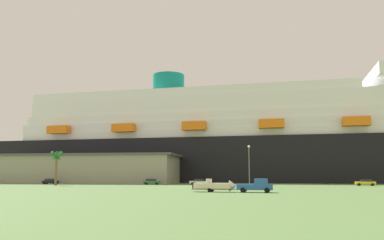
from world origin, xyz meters
The scene contains 11 objects.
ground_plane centered at (0.00, 30.00, 0.00)m, with size 600.00×600.00×0.00m, color #4C6B38.
cruise_ship centered at (9.32, 58.40, 13.77)m, with size 219.66×43.22×52.15m.
terminal_building centered at (-39.89, 32.68, 4.54)m, with size 63.59×29.69×9.04m.
pickup_truck centered at (17.59, -23.69, 1.04)m, with size 5.71×2.55×2.20m.
small_boat_on_trailer centered at (11.15, -23.31, 0.96)m, with size 8.37×2.38×2.15m.
palm_tree centered at (-34.68, 5.85, 6.69)m, with size 3.61×3.37×8.90m.
street_lamp centered at (15.08, 1.31, 5.94)m, with size 0.56×0.56×9.32m.
parked_car_black_coupe centered at (-42.11, 15.86, 0.83)m, with size 4.58×2.52×1.58m.
parked_car_yellow_taxi centered at (42.98, 18.81, 0.84)m, with size 4.82×2.38×1.58m.
parked_car_silver_sedan centered at (0.35, 18.07, 0.83)m, with size 4.75×2.70×1.58m.
parked_car_green_wagon centered at (-12.61, 17.83, 0.83)m, with size 4.61×2.15×1.58m.
Camera 1 is at (20.22, -89.21, 2.94)m, focal length 37.44 mm.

